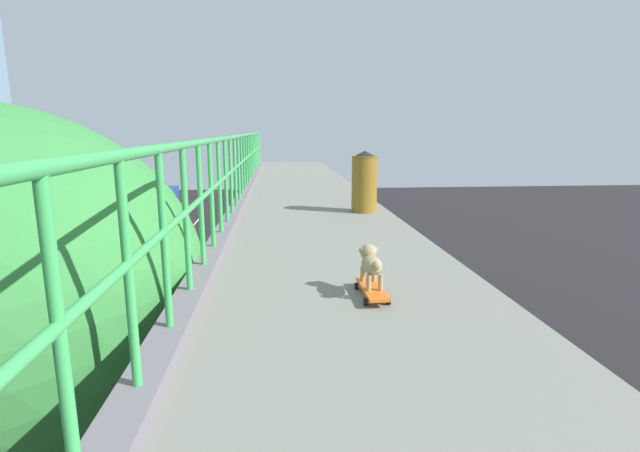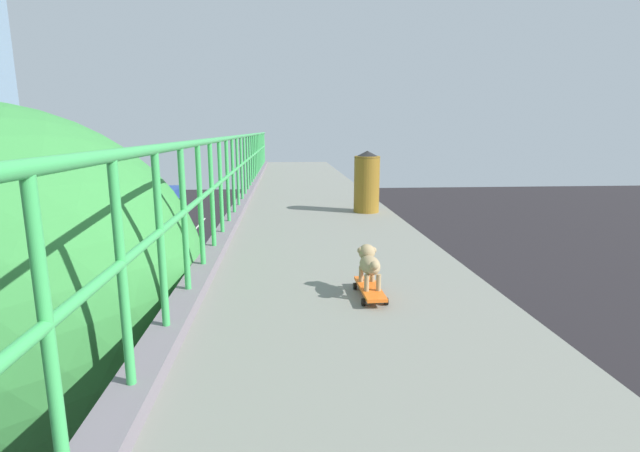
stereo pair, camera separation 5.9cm
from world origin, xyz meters
The scene contains 7 objects.
car_blue_fifth centered at (-4.89, 9.81, 0.74)m, with size 1.76×4.01×1.55m.
car_grey_sixth centered at (-7.83, 13.95, 0.62)m, with size 1.81×4.22×1.26m.
car_yellow_cab_seventh centered at (-4.88, 17.96, 0.60)m, with size 1.90×4.29×1.39m.
city_bus centered at (-8.09, 29.16, 1.96)m, with size 2.78×10.61×3.49m.
toy_skateboard centered at (1.10, 3.27, 6.24)m, with size 0.20×0.55×0.08m.
small_dog centered at (1.10, 3.32, 6.44)m, with size 0.15×0.40×0.30m.
litter_bin centered at (1.71, 6.97, 6.66)m, with size 0.39×0.39×0.93m.
Camera 1 is at (0.41, -0.05, 7.42)m, focal length 26.28 mm.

